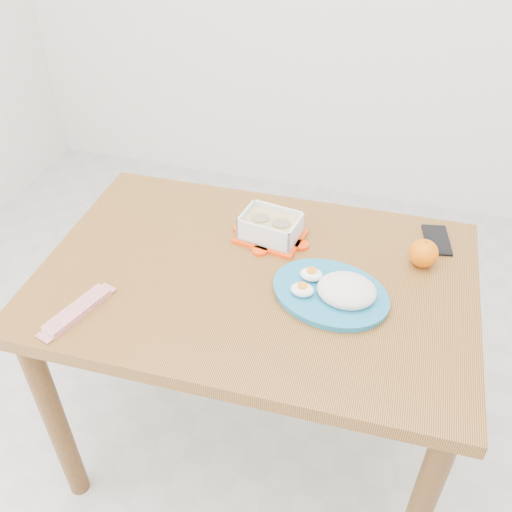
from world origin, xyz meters
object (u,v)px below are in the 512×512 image
(food_container, at_px, (271,227))
(rice_plate, at_px, (336,290))
(orange_fruit, at_px, (424,253))
(smartphone, at_px, (437,240))
(dining_table, at_px, (256,304))

(food_container, height_order, rice_plate, rice_plate)
(orange_fruit, xyz_separation_m, smartphone, (0.03, 0.11, -0.03))
(dining_table, relative_size, smartphone, 8.58)
(dining_table, relative_size, food_container, 5.81)
(food_container, distance_m, smartphone, 0.46)
(orange_fruit, xyz_separation_m, rice_plate, (-0.19, -0.19, -0.01))
(orange_fruit, distance_m, smartphone, 0.12)
(smartphone, bearing_deg, food_container, -176.46)
(dining_table, distance_m, smartphone, 0.53)
(orange_fruit, bearing_deg, rice_plate, -135.64)
(orange_fruit, relative_size, rice_plate, 0.21)
(rice_plate, bearing_deg, smartphone, 67.46)
(rice_plate, distance_m, smartphone, 0.38)
(rice_plate, bearing_deg, dining_table, -173.85)
(dining_table, bearing_deg, smartphone, 30.47)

